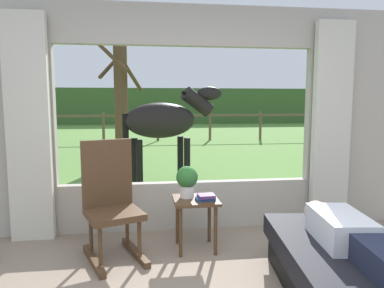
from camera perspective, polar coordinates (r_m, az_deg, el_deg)
name	(u,v)px	position (r m, az deg, el deg)	size (l,w,h in m)	color
back_wall_with_window	(187,122)	(4.12, -0.84, 3.50)	(5.20, 0.12, 2.55)	#ADA599
curtain_panel_left	(29,129)	(4.13, -24.57, 2.22)	(0.44, 0.10, 2.40)	beige
curtain_panel_right	(331,126)	(4.51, 21.28, 2.69)	(0.44, 0.10, 2.40)	beige
outdoor_pasture_lawn	(157,137)	(15.06, -5.66, 1.06)	(36.00, 21.68, 0.02)	#568438
distant_hill_ridge	(152,106)	(24.83, -6.44, 6.00)	(36.00, 2.00, 2.40)	#3B5E2C
recliner_sofa	(349,276)	(3.00, 23.72, -18.69)	(1.10, 1.80, 0.42)	black
reclining_person	(355,239)	(2.85, 24.54, -13.53)	(0.41, 1.44, 0.22)	silver
rocking_chair	(111,201)	(3.54, -12.80, -8.77)	(0.67, 0.80, 1.12)	#4C331E
side_table	(196,208)	(3.64, 0.59, -10.13)	(0.44, 0.44, 0.52)	#4C331E
potted_plant	(187,180)	(3.62, -0.80, -5.70)	(0.22, 0.22, 0.32)	silver
book_stack	(206,197)	(3.56, 2.22, -8.46)	(0.19, 0.16, 0.06)	#23478C
horse	(165,121)	(6.13, -4.28, 3.65)	(1.82, 0.87, 1.73)	black
pasture_tree	(121,95)	(8.75, -11.29, 7.69)	(1.18, 1.19, 3.16)	#4C3823
pasture_fence_line	(158,122)	(13.53, -5.48, 3.55)	(16.10, 0.10, 1.10)	brown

